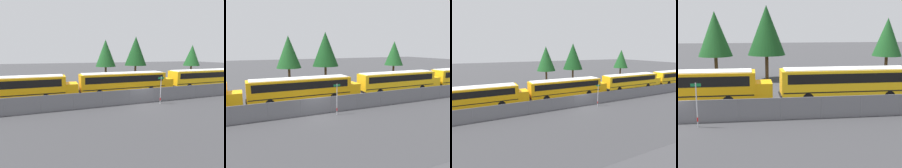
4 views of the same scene
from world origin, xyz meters
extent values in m
plane|color=#38383A|center=(0.00, 0.00, 0.00)|extent=(200.00, 200.00, 0.00)
cube|color=#333335|center=(0.00, -6.00, 0.00)|extent=(117.81, 12.00, 0.01)
cube|color=#9EA0A5|center=(0.00, 0.00, 0.84)|extent=(83.81, 0.03, 1.69)
cube|color=slate|center=(0.00, -0.01, 0.84)|extent=(83.81, 0.01, 1.69)
cylinder|color=slate|center=(0.00, 0.00, 1.69)|extent=(83.81, 0.05, 0.05)
cylinder|color=slate|center=(-13.97, 0.00, 0.84)|extent=(0.07, 0.07, 1.69)
cylinder|color=slate|center=(-10.86, 0.00, 0.84)|extent=(0.07, 0.07, 1.69)
cylinder|color=slate|center=(-7.76, 0.00, 0.84)|extent=(0.07, 0.07, 1.69)
cylinder|color=slate|center=(-4.66, 0.00, 0.84)|extent=(0.07, 0.07, 1.69)
cylinder|color=slate|center=(-1.55, 0.00, 0.84)|extent=(0.07, 0.07, 1.69)
cylinder|color=slate|center=(1.55, 0.00, 0.84)|extent=(0.07, 0.07, 1.69)
cylinder|color=slate|center=(4.66, 0.00, 0.84)|extent=(0.07, 0.07, 1.69)
cylinder|color=slate|center=(7.76, 0.00, 0.84)|extent=(0.07, 0.07, 1.69)
cylinder|color=slate|center=(10.86, 0.00, 0.84)|extent=(0.07, 0.07, 1.69)
cylinder|color=slate|center=(13.97, 0.00, 0.84)|extent=(0.07, 0.07, 1.69)
cylinder|color=slate|center=(17.07, 0.00, 0.84)|extent=(0.07, 0.07, 1.69)
cylinder|color=slate|center=(20.18, 0.00, 0.84)|extent=(0.07, 0.07, 1.69)
cube|color=orange|center=(-14.38, 5.04, 1.73)|extent=(12.35, 2.49, 2.45)
cube|color=black|center=(-14.38, 5.04, 2.27)|extent=(11.36, 2.53, 0.88)
cube|color=black|center=(-14.38, 5.04, 1.05)|extent=(12.10, 2.52, 0.10)
cube|color=orange|center=(-7.46, 5.04, 1.24)|extent=(1.48, 2.29, 1.47)
cube|color=silver|center=(-14.38, 5.04, 3.01)|extent=(11.73, 2.24, 0.10)
cylinder|color=black|center=(-10.55, 6.16, 0.51)|extent=(1.02, 0.28, 1.02)
cylinder|color=black|center=(-10.55, 3.91, 0.51)|extent=(1.02, 0.28, 1.02)
cube|color=orange|center=(-0.18, 5.29, 1.73)|extent=(12.35, 2.49, 2.45)
cube|color=black|center=(-0.18, 5.29, 2.27)|extent=(11.36, 2.53, 0.88)
cube|color=black|center=(-0.18, 5.29, 1.05)|extent=(12.10, 2.52, 0.10)
cube|color=orange|center=(6.74, 5.29, 1.24)|extent=(1.48, 2.29, 1.47)
cube|color=black|center=(-6.40, 5.29, 0.66)|extent=(0.12, 2.49, 0.24)
cube|color=silver|center=(-0.18, 5.29, 3.01)|extent=(11.73, 2.24, 0.10)
cylinder|color=black|center=(3.65, 6.42, 0.51)|extent=(1.02, 0.28, 1.02)
cylinder|color=black|center=(3.65, 4.17, 0.51)|extent=(1.02, 0.28, 1.02)
cylinder|color=black|center=(-4.00, 6.42, 0.51)|extent=(1.02, 0.28, 1.02)
cylinder|color=black|center=(-4.00, 4.17, 0.51)|extent=(1.02, 0.28, 1.02)
cube|color=yellow|center=(14.50, 5.52, 1.73)|extent=(12.35, 2.49, 2.45)
cube|color=black|center=(14.50, 5.52, 2.27)|extent=(11.36, 2.53, 0.88)
cube|color=black|center=(14.50, 5.52, 1.05)|extent=(12.10, 2.52, 0.10)
cube|color=yellow|center=(21.41, 5.52, 1.24)|extent=(1.48, 2.29, 1.47)
cube|color=black|center=(8.27, 5.52, 0.66)|extent=(0.12, 2.49, 0.24)
cube|color=silver|center=(14.50, 5.52, 3.01)|extent=(11.73, 2.24, 0.10)
cylinder|color=black|center=(18.33, 6.64, 0.51)|extent=(1.02, 0.28, 1.02)
cylinder|color=black|center=(18.33, 4.40, 0.51)|extent=(1.02, 0.28, 1.02)
cylinder|color=black|center=(10.67, 6.64, 0.51)|extent=(1.02, 0.28, 1.02)
cylinder|color=black|center=(10.67, 4.40, 0.51)|extent=(1.02, 0.28, 1.02)
cube|color=yellow|center=(28.73, 5.49, 1.73)|extent=(12.35, 2.49, 2.45)
cube|color=black|center=(28.73, 5.49, 2.27)|extent=(11.36, 2.53, 0.88)
cube|color=black|center=(28.73, 5.49, 1.05)|extent=(12.10, 2.52, 0.10)
cube|color=black|center=(22.50, 5.49, 0.66)|extent=(0.12, 2.49, 0.24)
cube|color=silver|center=(28.73, 5.49, 3.01)|extent=(11.73, 2.24, 0.10)
cylinder|color=black|center=(24.90, 6.61, 0.51)|extent=(1.02, 0.28, 1.02)
cylinder|color=black|center=(24.90, 4.37, 0.51)|extent=(1.02, 0.28, 1.02)
cylinder|color=#B7B7BC|center=(1.87, -0.91, 1.57)|extent=(0.08, 0.08, 3.14)
cylinder|color=red|center=(1.87, -0.91, 0.55)|extent=(0.09, 0.09, 0.30)
cube|color=#147238|center=(1.87, -0.91, 2.99)|extent=(0.70, 0.02, 0.20)
cylinder|color=#51381E|center=(7.73, 17.72, 1.60)|extent=(0.44, 0.44, 3.19)
cone|color=#144219|center=(7.73, 17.72, 6.31)|extent=(4.81, 4.81, 6.25)
cylinder|color=#51381E|center=(1.20, 18.90, 1.50)|extent=(0.44, 0.44, 3.00)
cone|color=#194C1E|center=(1.20, 18.90, 5.85)|extent=(4.40, 4.40, 5.72)
cylinder|color=#51381E|center=(24.68, 19.41, 1.34)|extent=(0.44, 0.44, 2.69)
cone|color=#194C1E|center=(24.68, 19.41, 5.33)|extent=(4.07, 4.07, 5.29)
camera|label=1|loc=(-9.48, -17.55, 5.60)|focal=28.00mm
camera|label=2|loc=(-6.63, -20.27, 6.73)|focal=35.00mm
camera|label=3|loc=(-12.56, -20.43, 7.84)|focal=28.00mm
camera|label=4|loc=(5.57, -22.33, 7.04)|focal=50.00mm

